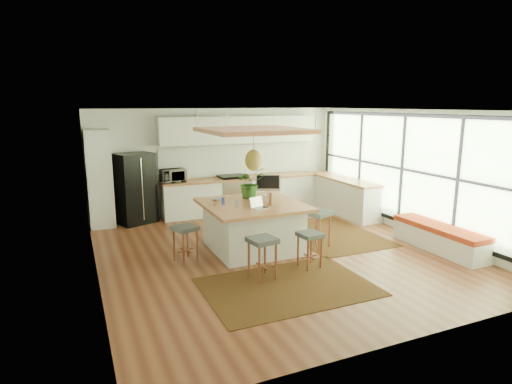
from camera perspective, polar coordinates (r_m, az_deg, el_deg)
name	(u,v)px	position (r m, az deg, el deg)	size (l,w,h in m)	color
floor	(276,251)	(8.34, 2.66, -7.95)	(7.00, 7.00, 0.00)	#612C1B
ceiling	(277,110)	(7.85, 2.85, 10.93)	(7.00, 7.00, 0.00)	white
wall_back	(217,161)	(11.20, -5.21, 4.21)	(6.50, 6.50, 0.00)	white
wall_front	(412,235)	(5.18, 20.20, -5.39)	(6.50, 6.50, 0.00)	white
wall_left	(92,198)	(7.19, -21.17, -0.77)	(7.00, 7.00, 0.00)	white
wall_right	(410,172)	(9.85, 19.99, 2.51)	(7.00, 7.00, 0.00)	white
window_wall	(409,170)	(9.82, 19.88, 2.79)	(0.10, 6.20, 2.60)	black
pantry	(100,179)	(10.37, -20.26, 1.67)	(0.55, 0.60, 2.25)	white
back_counter_base	(242,195)	(11.24, -1.95, -0.43)	(4.20, 0.60, 0.88)	white
back_counter_top	(241,178)	(11.15, -1.96, 1.88)	(4.24, 0.64, 0.05)	#AC623D
backsplash	(237,160)	(11.36, -2.54, 4.35)	(4.20, 0.02, 0.80)	white
upper_cabinets	(239,130)	(11.14, -2.27, 8.34)	(4.20, 0.34, 0.70)	white
range	(233,194)	(11.14, -3.14, -0.24)	(0.76, 0.62, 1.00)	#A5A5AA
right_counter_base	(343,196)	(11.33, 11.56, -0.57)	(0.60, 2.50, 0.88)	white
right_counter_top	(343,179)	(11.25, 11.66, 1.72)	(0.64, 2.54, 0.05)	#AC623D
window_bench	(439,238)	(9.06, 23.31, -5.66)	(0.52, 2.00, 0.50)	white
ceiling_panel	(253,145)	(8.13, -0.37, 6.38)	(1.86, 1.86, 0.80)	#AC623D
rug_near	(288,287)	(6.82, 4.28, -12.56)	(2.60, 1.80, 0.01)	black
rug_right	(330,234)	(9.53, 9.84, -5.55)	(1.80, 2.60, 0.01)	black
fridge	(135,185)	(10.48, -15.97, 0.92)	(0.84, 0.65, 1.68)	black
island	(253,226)	(8.31, -0.46, -4.64)	(1.85, 1.85, 0.93)	#AC623D
stool_near_left	(262,258)	(6.97, 0.85, -8.87)	(0.41, 0.41, 0.70)	#424749
stool_near_right	(310,248)	(7.50, 7.20, -7.45)	(0.37, 0.37, 0.63)	#424749
stool_right_front	(318,230)	(8.55, 8.26, -5.07)	(0.44, 0.44, 0.74)	#424749
stool_right_back	(294,220)	(9.18, 5.12, -3.82)	(0.39, 0.39, 0.66)	#424749
stool_left_side	(185,242)	(7.84, -9.45, -6.66)	(0.39, 0.39, 0.66)	#424749
laptop	(260,202)	(7.77, 0.51, -1.34)	(0.29, 0.30, 0.21)	#A5A5AA
monitor	(268,184)	(8.72, 1.62, 1.04)	(0.51, 0.18, 0.47)	#A5A5AA
microwave	(173,174)	(10.61, -11.08, 2.36)	(0.58, 0.32, 0.39)	#A5A5AA
island_plant	(250,186)	(8.63, -0.83, 0.83)	(0.57, 0.63, 0.49)	#1E4C19
island_bowl	(216,199)	(8.46, -5.34, -0.98)	(0.20, 0.20, 0.05)	silver
island_bottle_0	(224,200)	(8.07, -4.34, -1.07)	(0.07, 0.07, 0.19)	blue
island_bottle_1	(236,202)	(7.89, -2.72, -1.34)	(0.07, 0.07, 0.19)	silver
island_bottle_2	(271,200)	(8.00, 2.02, -1.15)	(0.07, 0.07, 0.19)	brown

